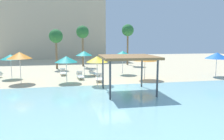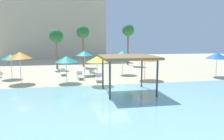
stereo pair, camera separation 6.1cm
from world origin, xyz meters
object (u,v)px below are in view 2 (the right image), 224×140
at_px(lounge_chair_3, 99,78).
at_px(palm_tree_1, 83,33).
at_px(beach_umbrella_orange_5, 145,58).
at_px(palm_tree_2, 128,31).
at_px(palm_tree_0, 56,37).
at_px(beach_umbrella_blue_1, 217,56).
at_px(beach_umbrella_orange_4, 20,55).
at_px(beach_umbrella_teal_2, 11,57).
at_px(shade_pavilion, 128,58).
at_px(lounge_chair_6, 94,73).
at_px(beach_umbrella_yellow_3, 97,59).
at_px(beach_umbrella_teal_6, 84,53).
at_px(beach_umbrella_teal_7, 123,53).
at_px(beach_umbrella_teal_0, 66,59).
at_px(lounge_chair_5, 80,75).
at_px(lounge_chair_1, 63,72).

relative_size(lounge_chair_3, palm_tree_1, 0.32).
relative_size(beach_umbrella_orange_5, palm_tree_2, 0.40).
xyz_separation_m(lounge_chair_3, palm_tree_0, (-4.70, 9.93, 4.11)).
xyz_separation_m(beach_umbrella_blue_1, beach_umbrella_orange_4, (-20.48, 0.39, 0.27)).
bearing_deg(beach_umbrella_blue_1, beach_umbrella_teal_2, 172.21).
bearing_deg(shade_pavilion, beach_umbrella_blue_1, 24.59).
distance_m(lounge_chair_6, palm_tree_1, 10.11).
height_order(shade_pavilion, beach_umbrella_orange_5, shade_pavilion).
bearing_deg(shade_pavilion, beach_umbrella_yellow_3, 119.81).
bearing_deg(lounge_chair_3, beach_umbrella_yellow_3, -5.40).
xyz_separation_m(beach_umbrella_teal_6, beach_umbrella_teal_7, (4.52, -0.27, -0.02)).
height_order(beach_umbrella_blue_1, beach_umbrella_teal_2, beach_umbrella_blue_1).
height_order(shade_pavilion, beach_umbrella_blue_1, shade_pavilion).
bearing_deg(beach_umbrella_teal_0, beach_umbrella_teal_2, 151.21).
xyz_separation_m(beach_umbrella_teal_6, lounge_chair_3, (1.20, -4.06, -2.17)).
bearing_deg(palm_tree_0, lounge_chair_6, -55.82).
bearing_deg(beach_umbrella_yellow_3, beach_umbrella_teal_6, 98.14).
height_order(beach_umbrella_yellow_3, beach_umbrella_orange_4, beach_umbrella_orange_4).
bearing_deg(lounge_chair_6, beach_umbrella_teal_0, -64.60).
height_order(beach_umbrella_teal_2, beach_umbrella_yellow_3, beach_umbrella_yellow_3).
xyz_separation_m(shade_pavilion, lounge_chair_6, (-1.71, 8.33, -2.33)).
bearing_deg(beach_umbrella_teal_7, lounge_chair_3, -131.15).
bearing_deg(palm_tree_1, palm_tree_2, 4.84).
relative_size(beach_umbrella_yellow_3, palm_tree_1, 0.42).
relative_size(palm_tree_0, palm_tree_2, 0.84).
bearing_deg(lounge_chair_6, palm_tree_1, 163.23).
xyz_separation_m(beach_umbrella_orange_5, beach_umbrella_teal_6, (-5.91, 4.12, 0.24)).
xyz_separation_m(beach_umbrella_teal_2, palm_tree_1, (7.97, 8.94, 2.83)).
xyz_separation_m(beach_umbrella_teal_6, lounge_chair_5, (-0.59, -2.43, -2.17)).
distance_m(beach_umbrella_yellow_3, beach_umbrella_teal_6, 5.83).
bearing_deg(beach_umbrella_orange_4, beach_umbrella_teal_2, 119.90).
height_order(palm_tree_0, palm_tree_1, palm_tree_1).
relative_size(beach_umbrella_blue_1, lounge_chair_3, 1.37).
xyz_separation_m(shade_pavilion, beach_umbrella_teal_0, (-4.69, 5.10, -0.45)).
distance_m(beach_umbrella_teal_2, beach_umbrella_teal_7, 12.23).
distance_m(beach_umbrella_teal_0, beach_umbrella_teal_7, 7.48).
bearing_deg(palm_tree_0, beach_umbrella_orange_5, -46.73).
bearing_deg(beach_umbrella_yellow_3, beach_umbrella_teal_7, 56.16).
relative_size(beach_umbrella_teal_6, lounge_chair_1, 1.42).
xyz_separation_m(beach_umbrella_teal_2, lounge_chair_3, (8.90, -3.16, -1.93)).
bearing_deg(palm_tree_0, beach_umbrella_yellow_3, -69.64).
relative_size(beach_umbrella_orange_5, palm_tree_1, 0.42).
bearing_deg(lounge_chair_3, beach_umbrella_teal_0, -82.76).
xyz_separation_m(beach_umbrella_blue_1, beach_umbrella_teal_2, (-21.98, 3.01, -0.07)).
bearing_deg(lounge_chair_1, lounge_chair_6, 64.55).
bearing_deg(beach_umbrella_orange_4, beach_umbrella_teal_0, -7.45).
xyz_separation_m(lounge_chair_1, lounge_chair_5, (1.86, -2.79, 0.00)).
bearing_deg(lounge_chair_6, beach_umbrella_teal_7, 77.70).
relative_size(beach_umbrella_teal_6, palm_tree_1, 0.45).
height_order(beach_umbrella_orange_5, lounge_chair_1, beach_umbrella_orange_5).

